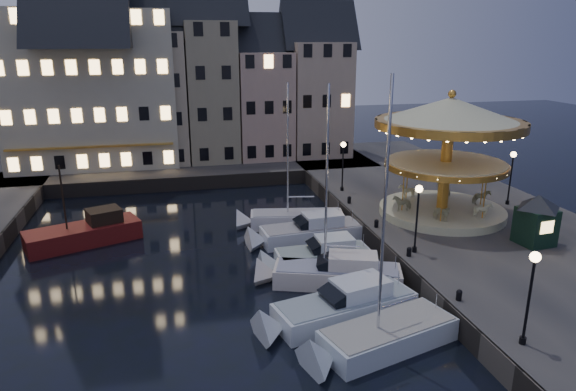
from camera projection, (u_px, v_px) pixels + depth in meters
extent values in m
plane|color=black|center=(303.00, 291.00, 28.78)|extent=(160.00, 160.00, 0.00)
cube|color=#474442|center=(469.00, 225.00, 37.20)|extent=(16.00, 56.00, 1.30)
cube|color=#474442|center=(160.00, 170.00, 52.98)|extent=(44.00, 12.00, 1.30)
cube|color=#47423A|center=(365.00, 234.00, 35.48)|extent=(0.15, 44.00, 1.30)
cube|color=#47423A|center=(181.00, 184.00, 47.82)|extent=(48.00, 0.15, 1.30)
cylinder|color=black|center=(523.00, 340.00, 21.52)|extent=(0.28, 0.28, 0.30)
cylinder|color=black|center=(528.00, 303.00, 21.01)|extent=(0.12, 0.12, 3.80)
sphere|color=#FFD18C|center=(535.00, 257.00, 20.42)|extent=(0.44, 0.44, 0.44)
cylinder|color=black|center=(414.00, 250.00, 30.84)|extent=(0.28, 0.28, 0.30)
cylinder|color=black|center=(417.00, 222.00, 30.33)|extent=(0.12, 0.12, 3.80)
sphere|color=#FFD18C|center=(419.00, 189.00, 29.74)|extent=(0.44, 0.44, 0.44)
cylinder|color=black|center=(342.00, 189.00, 43.43)|extent=(0.28, 0.28, 0.30)
cylinder|color=black|center=(343.00, 169.00, 42.92)|extent=(0.12, 0.12, 3.80)
sphere|color=#FFD18C|center=(343.00, 145.00, 42.32)|extent=(0.44, 0.44, 0.44)
cylinder|color=black|center=(507.00, 202.00, 39.80)|extent=(0.28, 0.28, 0.30)
cylinder|color=black|center=(510.00, 181.00, 39.29)|extent=(0.12, 0.12, 3.80)
sphere|color=#FFD18C|center=(514.00, 154.00, 38.69)|extent=(0.44, 0.44, 0.44)
cylinder|color=black|center=(459.00, 296.00, 25.11)|extent=(0.28, 0.28, 0.40)
sphere|color=black|center=(459.00, 292.00, 25.04)|extent=(0.30, 0.30, 0.30)
cylinder|color=black|center=(409.00, 253.00, 30.23)|extent=(0.28, 0.28, 0.40)
sphere|color=black|center=(409.00, 249.00, 30.17)|extent=(0.30, 0.30, 0.30)
cylinder|color=black|center=(376.00, 224.00, 34.90)|extent=(0.28, 0.28, 0.40)
sphere|color=black|center=(376.00, 221.00, 34.83)|extent=(0.30, 0.30, 0.30)
cylinder|color=black|center=(349.00, 201.00, 40.02)|extent=(0.28, 0.28, 0.40)
sphere|color=black|center=(349.00, 198.00, 39.96)|extent=(0.30, 0.30, 0.30)
cube|color=tan|center=(36.00, 111.00, 50.58)|extent=(5.00, 8.00, 11.00)
cube|color=gray|center=(93.00, 104.00, 51.61)|extent=(5.60, 8.00, 12.00)
cube|color=tan|center=(155.00, 98.00, 52.76)|extent=(6.20, 8.00, 13.00)
cube|color=gray|center=(211.00, 92.00, 53.85)|extent=(5.00, 8.00, 14.00)
cube|color=tan|center=(262.00, 105.00, 55.46)|extent=(5.60, 8.00, 11.00)
cube|color=tan|center=(316.00, 99.00, 56.62)|extent=(6.20, 8.00, 12.00)
cube|color=beige|center=(92.00, 89.00, 51.18)|extent=(16.00, 9.00, 15.00)
cube|color=silver|center=(388.00, 337.00, 23.53)|extent=(6.85, 4.16, 1.30)
cube|color=gray|center=(389.00, 325.00, 23.34)|extent=(6.48, 3.88, 0.10)
cylinder|color=silver|center=(385.00, 210.00, 21.41)|extent=(0.14, 0.14, 11.23)
cube|color=silver|center=(345.00, 310.00, 25.89)|extent=(7.64, 4.02, 1.30)
cube|color=gray|center=(345.00, 298.00, 25.70)|extent=(7.24, 3.75, 0.10)
cube|color=silver|center=(360.00, 287.00, 25.94)|extent=(3.11, 2.40, 0.80)
cube|color=black|center=(336.00, 295.00, 25.36)|extent=(1.58, 1.93, 0.96)
cube|color=silver|center=(337.00, 278.00, 29.40)|extent=(7.50, 4.36, 1.30)
cube|color=gray|center=(337.00, 267.00, 29.21)|extent=(7.11, 4.08, 0.10)
cube|color=silver|center=(353.00, 261.00, 28.99)|extent=(3.11, 2.40, 0.80)
cube|color=black|center=(327.00, 262.00, 29.17)|extent=(1.63, 1.80, 0.96)
cylinder|color=silver|center=(327.00, 185.00, 27.87)|extent=(0.14, 0.14, 9.70)
cube|color=silver|center=(323.00, 260.00, 31.76)|extent=(5.83, 2.28, 1.30)
cube|color=gray|center=(323.00, 250.00, 31.57)|extent=(5.53, 2.10, 0.10)
cube|color=silver|center=(334.00, 243.00, 31.60)|extent=(2.22, 1.69, 0.80)
cube|color=black|center=(316.00, 246.00, 31.37)|extent=(1.04, 1.57, 0.87)
cube|color=silver|center=(311.00, 235.00, 35.90)|extent=(7.13, 2.89, 1.30)
cube|color=gray|center=(311.00, 226.00, 35.71)|extent=(6.77, 2.67, 0.10)
cube|color=silver|center=(322.00, 219.00, 35.83)|extent=(2.78, 1.95, 0.80)
cube|color=black|center=(304.00, 222.00, 35.45)|extent=(1.31, 1.72, 0.94)
cube|color=silver|center=(297.00, 221.00, 38.68)|extent=(7.17, 3.21, 1.30)
cube|color=#949399|center=(297.00, 212.00, 38.49)|extent=(6.80, 2.99, 0.10)
cylinder|color=silver|center=(288.00, 152.00, 37.10)|extent=(0.14, 0.14, 9.31)
cube|color=maroon|center=(84.00, 236.00, 35.40)|extent=(7.86, 5.13, 1.50)
cube|color=black|center=(104.00, 216.00, 35.87)|extent=(2.68, 2.46, 0.99)
cylinder|color=black|center=(63.00, 198.00, 34.00)|extent=(0.12, 0.12, 4.46)
cylinder|color=#C2C194|center=(441.00, 211.00, 37.40)|extent=(8.93, 8.93, 0.56)
cylinder|color=gold|center=(446.00, 161.00, 36.31)|extent=(0.78, 0.78, 6.92)
cylinder|color=#C2C194|center=(446.00, 162.00, 36.35)|extent=(8.26, 8.26, 0.20)
cylinder|color=gold|center=(446.00, 165.00, 36.41)|extent=(8.57, 8.57, 0.39)
cone|color=#C2C194|center=(451.00, 110.00, 35.28)|extent=(10.27, 10.27, 1.79)
cylinder|color=gold|center=(449.00, 124.00, 35.55)|extent=(10.27, 10.27, 0.56)
sphere|color=gold|center=(452.00, 94.00, 34.95)|extent=(0.56, 0.56, 0.56)
imported|color=#C2C194|center=(472.00, 194.00, 38.66)|extent=(1.86, 1.35, 1.12)
cube|color=black|center=(535.00, 226.00, 31.80)|extent=(2.12, 2.12, 2.31)
pyramid|color=black|center=(540.00, 195.00, 31.21)|extent=(3.07, 3.07, 0.86)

